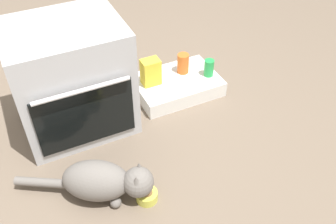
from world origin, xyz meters
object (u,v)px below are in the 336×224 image
oven (71,79)px  snack_bag (151,72)px  cat (104,181)px  pantry_cabinet (177,85)px  food_bowl (147,195)px  soda_can (209,68)px  sauce_jar (183,63)px

oven → snack_bag: size_ratio=3.76×
cat → pantry_cabinet: bearing=72.4°
pantry_cabinet → food_bowl: 0.92m
pantry_cabinet → snack_bag: 0.23m
soda_can → sauce_jar: bearing=142.0°
sauce_jar → food_bowl: bearing=-127.7°
snack_bag → cat: bearing=-129.7°
oven → snack_bag: (0.52, 0.05, -0.14)m
oven → soda_can: bearing=-2.4°
soda_can → cat: bearing=-148.6°
pantry_cabinet → sauce_jar: size_ratio=4.05×
oven → sauce_jar: 0.79m
pantry_cabinet → snack_bag: size_ratio=3.15×
pantry_cabinet → cat: cat is taller
cat → soda_can: bearing=62.8°
cat → sauce_jar: bearing=71.9°
food_bowl → sauce_jar: size_ratio=0.81×
oven → soda_can: 0.93m
food_bowl → oven: bearing=101.9°
cat → soda_can: size_ratio=5.42×
oven → food_bowl: bearing=-78.1°
food_bowl → soda_can: soda_can is taller
pantry_cabinet → snack_bag: (-0.18, 0.03, 0.14)m
food_bowl → snack_bag: bearing=64.7°
pantry_cabinet → snack_bag: bearing=169.8°
oven → cat: size_ratio=1.04×
soda_can → pantry_cabinet: bearing=165.4°
oven → pantry_cabinet: (0.70, 0.02, -0.28)m
food_bowl → pantry_cabinet: bearing=53.9°
pantry_cabinet → sauce_jar: sauce_jar is taller
cat → oven: bearing=118.4°
oven → sauce_jar: oven is taller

